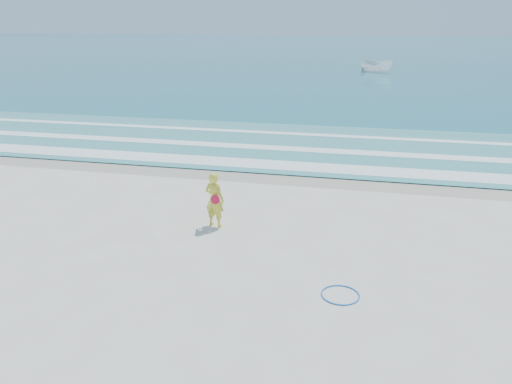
# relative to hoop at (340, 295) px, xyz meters

# --- Properties ---
(ground) EXTENTS (400.00, 400.00, 0.00)m
(ground) POSITION_rel_hoop_xyz_m (-3.01, -0.31, -0.02)
(ground) COLOR silver
(ground) RESTS_ON ground
(wet_sand) EXTENTS (400.00, 2.40, 0.00)m
(wet_sand) POSITION_rel_hoop_xyz_m (-3.01, 8.69, -0.01)
(wet_sand) COLOR #B2A893
(wet_sand) RESTS_ON ground
(ocean) EXTENTS (400.00, 190.00, 0.04)m
(ocean) POSITION_rel_hoop_xyz_m (-3.01, 104.69, 0.00)
(ocean) COLOR #19727F
(ocean) RESTS_ON ground
(shallow) EXTENTS (400.00, 10.00, 0.01)m
(shallow) POSITION_rel_hoop_xyz_m (-3.01, 13.69, 0.03)
(shallow) COLOR #59B7AD
(shallow) RESTS_ON ocean
(foam_near) EXTENTS (400.00, 1.40, 0.01)m
(foam_near) POSITION_rel_hoop_xyz_m (-3.01, 9.99, 0.04)
(foam_near) COLOR white
(foam_near) RESTS_ON shallow
(foam_mid) EXTENTS (400.00, 0.90, 0.01)m
(foam_mid) POSITION_rel_hoop_xyz_m (-3.01, 12.89, 0.04)
(foam_mid) COLOR white
(foam_mid) RESTS_ON shallow
(foam_far) EXTENTS (400.00, 0.60, 0.01)m
(foam_far) POSITION_rel_hoop_xyz_m (-3.01, 16.19, 0.04)
(foam_far) COLOR white
(foam_far) RESTS_ON shallow
(hoop) EXTENTS (1.07, 1.07, 0.03)m
(hoop) POSITION_rel_hoop_xyz_m (0.00, 0.00, 0.00)
(hoop) COLOR blue
(hoop) RESTS_ON ground
(boat) EXTENTS (4.61, 3.25, 1.67)m
(boat) POSITION_rel_hoop_xyz_m (0.71, 51.30, 0.86)
(boat) COLOR white
(boat) RESTS_ON ocean
(woman) EXTENTS (0.69, 0.54, 1.68)m
(woman) POSITION_rel_hoop_xyz_m (-3.93, 3.20, 0.82)
(woman) COLOR yellow
(woman) RESTS_ON ground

